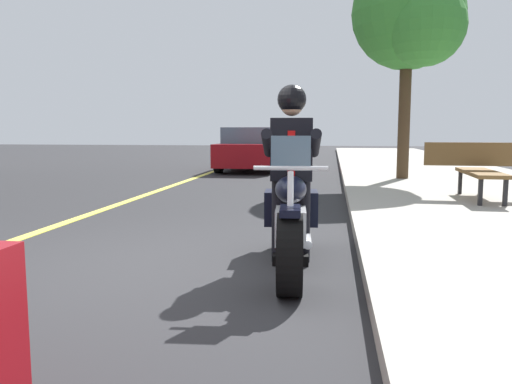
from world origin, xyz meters
TOP-DOWN VIEW (x-y plane):
  - ground_plane at (0.00, 0.00)m, footprint 80.00×80.00m
  - motorcycle_main at (-0.25, 1.34)m, footprint 2.22×0.69m
  - rider_main at (-0.44, 1.33)m, footprint 0.65×0.58m
  - car_dark at (-12.24, -0.88)m, footprint 4.60×1.92m
  - bench_sidewalk at (-4.55, 4.20)m, footprint 1.82×1.80m
  - street_tree_curbside at (-8.06, 3.49)m, footprint 2.80×2.60m

SIDE VIEW (x-z plane):
  - ground_plane at x=0.00m, z-range 0.00..0.00m
  - motorcycle_main at x=-0.25m, z-range -0.18..1.08m
  - car_dark at x=-12.24m, z-range -0.01..1.39m
  - bench_sidewalk at x=-4.55m, z-range 0.24..1.19m
  - rider_main at x=-0.44m, z-range 0.17..1.91m
  - street_tree_curbside at x=-8.06m, z-range 1.31..6.48m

